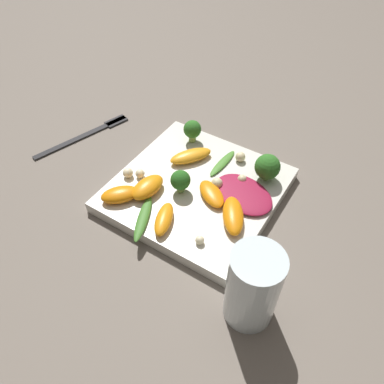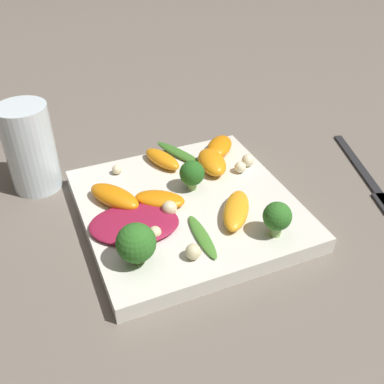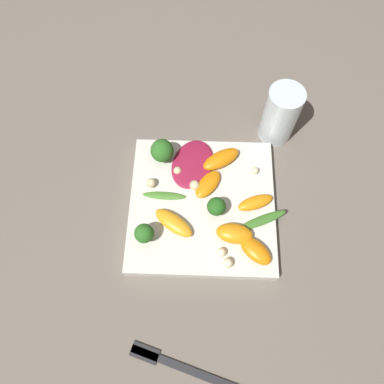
{
  "view_description": "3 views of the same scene",
  "coord_description": "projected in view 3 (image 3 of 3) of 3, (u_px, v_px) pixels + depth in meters",
  "views": [
    {
      "loc": [
        0.35,
        0.21,
        0.44
      ],
      "look_at": [
        0.02,
        0.0,
        0.03
      ],
      "focal_mm": 35.0,
      "sensor_mm": 36.0,
      "label": 1
    },
    {
      "loc": [
        -0.39,
        0.16,
        0.35
      ],
      "look_at": [
        -0.01,
        -0.0,
        0.04
      ],
      "focal_mm": 42.0,
      "sensor_mm": 36.0,
      "label": 2
    },
    {
      "loc": [
        -0.01,
        -0.24,
        0.6
      ],
      "look_at": [
        -0.02,
        0.01,
        0.04
      ],
      "focal_mm": 35.0,
      "sensor_mm": 36.0,
      "label": 3
    }
  ],
  "objects": [
    {
      "name": "ground_plane",
      "position": [
        202.0,
        207.0,
        0.64
      ],
      "size": [
        2.4,
        2.4,
        0.0
      ],
      "primitive_type": "plane",
      "color": "#6B6056"
    },
    {
      "name": "plate",
      "position": [
        202.0,
        205.0,
        0.64
      ],
      "size": [
        0.24,
        0.24,
        0.02
      ],
      "color": "silver",
      "rests_on": "ground_plane"
    },
    {
      "name": "drinking_glass",
      "position": [
        280.0,
        115.0,
        0.66
      ],
      "size": [
        0.06,
        0.06,
        0.11
      ],
      "color": "silver",
      "rests_on": "ground_plane"
    },
    {
      "name": "fork",
      "position": [
        178.0,
        366.0,
        0.54
      ],
      "size": [
        0.19,
        0.07,
        0.01
      ],
      "color": "#262628",
      "rests_on": "ground_plane"
    },
    {
      "name": "radicchio_leaf_0",
      "position": [
        192.0,
        164.0,
        0.65
      ],
      "size": [
        0.09,
        0.11,
        0.01
      ],
      "color": "maroon",
      "rests_on": "plate"
    },
    {
      "name": "orange_segment_0",
      "position": [
        208.0,
        184.0,
        0.63
      ],
      "size": [
        0.06,
        0.07,
        0.01
      ],
      "color": "orange",
      "rests_on": "plate"
    },
    {
      "name": "orange_segment_1",
      "position": [
        221.0,
        159.0,
        0.65
      ],
      "size": [
        0.08,
        0.06,
        0.02
      ],
      "color": "orange",
      "rests_on": "plate"
    },
    {
      "name": "orange_segment_2",
      "position": [
        255.0,
        200.0,
        0.62
      ],
      "size": [
        0.07,
        0.04,
        0.02
      ],
      "color": "orange",
      "rests_on": "plate"
    },
    {
      "name": "orange_segment_3",
      "position": [
        234.0,
        233.0,
        0.59
      ],
      "size": [
        0.06,
        0.04,
        0.02
      ],
      "color": "orange",
      "rests_on": "plate"
    },
    {
      "name": "orange_segment_4",
      "position": [
        174.0,
        223.0,
        0.6
      ],
      "size": [
        0.07,
        0.06,
        0.02
      ],
      "color": "orange",
      "rests_on": "plate"
    },
    {
      "name": "orange_segment_5",
      "position": [
        256.0,
        251.0,
        0.58
      ],
      "size": [
        0.06,
        0.06,
        0.02
      ],
      "color": "orange",
      "rests_on": "plate"
    },
    {
      "name": "broccoli_floret_0",
      "position": [
        162.0,
        151.0,
        0.64
      ],
      "size": [
        0.04,
        0.04,
        0.05
      ],
      "color": "#7A9E51",
      "rests_on": "plate"
    },
    {
      "name": "broccoli_floret_1",
      "position": [
        144.0,
        234.0,
        0.58
      ],
      "size": [
        0.03,
        0.03,
        0.04
      ],
      "color": "#84AD5B",
      "rests_on": "plate"
    },
    {
      "name": "broccoli_floret_2",
      "position": [
        216.0,
        207.0,
        0.6
      ],
      "size": [
        0.03,
        0.03,
        0.04
      ],
      "color": "#84AD5B",
      "rests_on": "plate"
    },
    {
      "name": "arugula_sprig_0",
      "position": [
        262.0,
        220.0,
        0.61
      ],
      "size": [
        0.08,
        0.05,
        0.01
      ],
      "color": "#3D7528",
      "rests_on": "plate"
    },
    {
      "name": "arugula_sprig_1",
      "position": [
        164.0,
        196.0,
        0.63
      ],
      "size": [
        0.07,
        0.02,
        0.0
      ],
      "color": "#47842D",
      "rests_on": "plate"
    },
    {
      "name": "macadamia_nut_0",
      "position": [
        151.0,
        183.0,
        0.63
      ],
      "size": [
        0.02,
        0.02,
        0.02
      ],
      "color": "beige",
      "rests_on": "plate"
    },
    {
      "name": "macadamia_nut_1",
      "position": [
        255.0,
        171.0,
        0.64
      ],
      "size": [
        0.01,
        0.01,
        0.01
      ],
      "color": "beige",
      "rests_on": "plate"
    },
    {
      "name": "macadamia_nut_2",
      "position": [
        178.0,
        171.0,
        0.64
      ],
      "size": [
        0.01,
        0.01,
        0.01
      ],
      "color": "beige",
      "rests_on": "plate"
    },
    {
      "name": "macadamia_nut_3",
      "position": [
        195.0,
        185.0,
        0.63
      ],
      "size": [
        0.02,
        0.02,
        0.02
      ],
      "color": "beige",
      "rests_on": "plate"
    },
    {
      "name": "macadamia_nut_4",
      "position": [
        221.0,
        252.0,
        0.58
      ],
      "size": [
        0.01,
        0.01,
        0.01
      ],
      "color": "beige",
      "rests_on": "plate"
    },
    {
      "name": "macadamia_nut_5",
      "position": [
        228.0,
        263.0,
        0.58
      ],
      "size": [
        0.02,
        0.02,
        0.02
      ],
      "color": "beige",
      "rests_on": "plate"
    }
  ]
}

